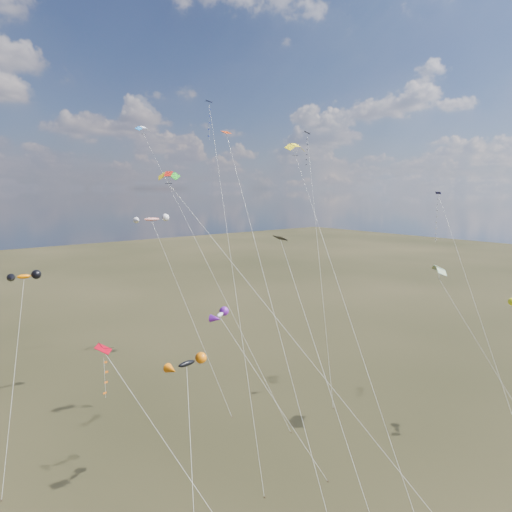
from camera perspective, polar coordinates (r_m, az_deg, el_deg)
diamond_black_high at (r=72.30m, az=6.56°, el=11.55°), size 13.78×18.76×34.92m
diamond_navy_tall at (r=58.27m, az=-5.47°, el=14.11°), size 10.94×23.91×37.07m
diamond_black_mid at (r=36.65m, az=6.04°, el=-6.88°), size 3.71×15.54×22.01m
diamond_red_low at (r=36.36m, az=-17.70°, el=-14.47°), size 7.02×8.41×14.66m
diamond_navy_right at (r=60.82m, az=22.06°, el=3.38°), size 10.78×17.07×25.61m
diamond_orange_center at (r=42.66m, az=-0.33°, el=2.67°), size 6.38×22.05×31.98m
parafoil_yellow at (r=53.65m, az=5.01°, el=13.45°), size 10.72×24.63×31.54m
parafoil_blue_white at (r=61.84m, az=-13.75°, el=15.03°), size 6.22×23.23×34.24m
parafoil_striped at (r=53.96m, az=21.99°, el=-1.39°), size 2.98×13.37×18.09m
parafoil_tricolor at (r=39.15m, az=-10.49°, el=9.53°), size 12.63×22.15×27.68m
novelty_black_orange at (r=35.15m, az=-8.66°, el=-13.25°), size 7.08×11.06×13.60m
novelty_orange_black at (r=52.37m, az=-27.03°, el=-2.36°), size 6.48×10.83×17.65m
novelty_white_purple at (r=40.95m, az=-4.45°, el=-7.43°), size 7.52×8.58×15.37m
novelty_redwhite_stripe at (r=60.46m, az=-12.88°, el=4.45°), size 4.27×15.31×22.64m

